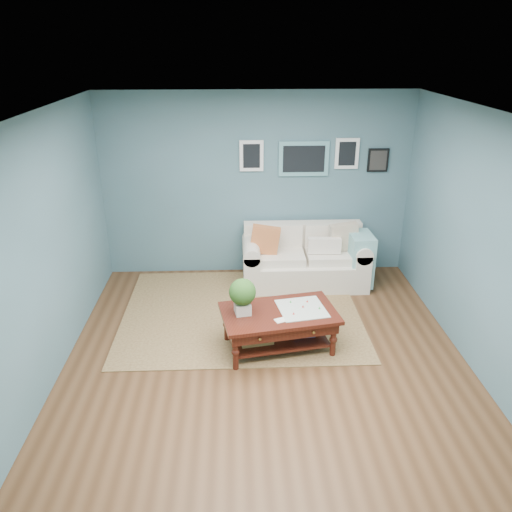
{
  "coord_description": "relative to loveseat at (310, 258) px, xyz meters",
  "views": [
    {
      "loc": [
        -0.31,
        -4.6,
        3.33
      ],
      "look_at": [
        -0.07,
        1.0,
        0.88
      ],
      "focal_mm": 35.0,
      "sensor_mm": 36.0,
      "label": 1
    }
  ],
  "objects": [
    {
      "name": "room_shell",
      "position": [
        -0.74,
        -1.97,
        0.98
      ],
      "size": [
        5.0,
        5.02,
        2.7
      ],
      "color": "brown",
      "rests_on": "ground"
    },
    {
      "name": "loveseat",
      "position": [
        0.0,
        0.0,
        0.0
      ],
      "size": [
        1.83,
        0.83,
        0.94
      ],
      "color": "beige",
      "rests_on": "ground"
    },
    {
      "name": "area_rug",
      "position": [
        -1.02,
        -0.87,
        -0.38
      ],
      "size": [
        3.08,
        2.46,
        0.01
      ],
      "primitive_type": "cube",
      "color": "brown",
      "rests_on": "ground"
    },
    {
      "name": "coffee_table",
      "position": [
        -0.66,
        -1.7,
        0.02
      ],
      "size": [
        1.41,
        0.97,
        0.91
      ],
      "rotation": [
        0.0,
        0.0,
        0.18
      ],
      "color": "#370F0B",
      "rests_on": "ground"
    }
  ]
}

